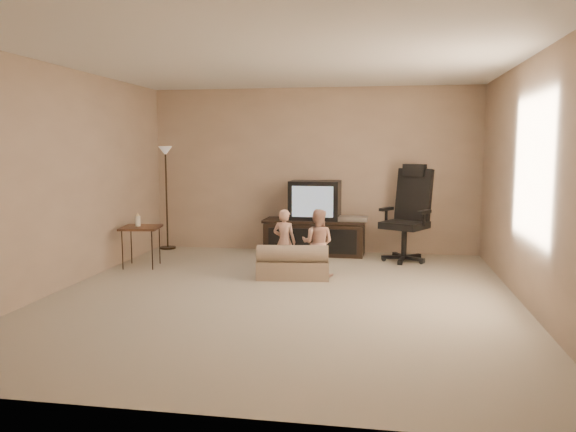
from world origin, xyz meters
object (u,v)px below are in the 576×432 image
Objects in this scene: floor_lamp at (166,174)px; side_table at (141,228)px; tv_stand at (315,224)px; toddler_left at (284,242)px; office_chair at (407,226)px; toddler_right at (318,243)px; child_sofa at (293,264)px.

side_table is at bearing -83.11° from floor_lamp.
tv_stand reaches higher than toddler_left.
office_chair is 1.65m from toddler_right.
side_table is 2.42m from toddler_right.
side_table is 0.87× the size of toddler_right.
floor_lamp is at bearing -22.22° from toddler_left.
office_chair is 1.98m from child_sofa.
toddler_left is at bearing -113.95° from office_chair.
child_sofa is (-1.43, -1.34, -0.32)m from office_chair.
floor_lamp is (-0.16, 1.35, 0.65)m from side_table.
office_chair reaches higher than toddler_right.
toddler_right is (2.58, -1.53, -0.76)m from floor_lamp.
office_chair is 1.94m from toddler_left.
floor_lamp is at bearing -22.88° from toddler_right.
toddler_left is at bearing -97.13° from tv_stand.
tv_stand is at bearing -1.41° from floor_lamp.
child_sofa is at bearing -91.20° from tv_stand.
office_chair reaches higher than tv_stand.
side_table is at bearing -134.36° from office_chair.
floor_lamp reaches higher than office_chair.
side_table is (-3.55, -1.01, 0.04)m from office_chair.
tv_stand is 1.37m from office_chair.
floor_lamp reaches higher than tv_stand.
toddler_left is (-1.57, -1.15, -0.08)m from office_chair.
toddler_right is at bearing -30.74° from floor_lamp.
floor_lamp is 1.75× the size of child_sofa.
side_table is 0.80× the size of child_sofa.
child_sofa is 0.41m from toddler_right.
tv_stand is 0.96× the size of floor_lamp.
toddler_left reaches higher than child_sofa.
tv_stand is at bearing 80.65° from child_sofa.
toddler_right is (0.29, 0.15, 0.25)m from child_sofa.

